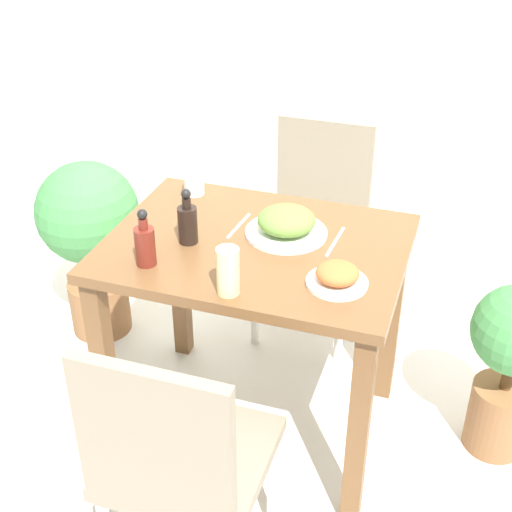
# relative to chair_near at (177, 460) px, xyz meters

# --- Properties ---
(ground_plane) EXTENTS (16.00, 16.00, 0.00)m
(ground_plane) POSITION_rel_chair_near_xyz_m (-0.02, 0.68, -0.50)
(ground_plane) COLOR silver
(dining_table) EXTENTS (0.94, 0.71, 0.77)m
(dining_table) POSITION_rel_chair_near_xyz_m (-0.02, 0.68, 0.13)
(dining_table) COLOR brown
(dining_table) RESTS_ON ground_plane
(chair_near) EXTENTS (0.42, 0.42, 0.89)m
(chair_near) POSITION_rel_chair_near_xyz_m (0.00, 0.00, 0.00)
(chair_near) COLOR gray
(chair_near) RESTS_ON ground_plane
(chair_far) EXTENTS (0.42, 0.42, 0.89)m
(chair_far) POSITION_rel_chair_near_xyz_m (0.01, 1.39, 0.00)
(chair_far) COLOR gray
(chair_far) RESTS_ON ground_plane
(food_plate) EXTENTS (0.27, 0.27, 0.09)m
(food_plate) POSITION_rel_chair_near_xyz_m (0.06, 0.76, 0.31)
(food_plate) COLOR white
(food_plate) RESTS_ON dining_table
(side_plate) EXTENTS (0.18, 0.18, 0.07)m
(side_plate) POSITION_rel_chair_near_xyz_m (0.28, 0.53, 0.30)
(side_plate) COLOR white
(side_plate) RESTS_ON dining_table
(drink_cup) EXTENTS (0.07, 0.07, 0.07)m
(drink_cup) POSITION_rel_chair_near_xyz_m (-0.34, 0.94, 0.30)
(drink_cup) COLOR white
(drink_cup) RESTS_ON dining_table
(juice_glass) EXTENTS (0.07, 0.07, 0.14)m
(juice_glass) POSITION_rel_chair_near_xyz_m (-0.00, 0.39, 0.34)
(juice_glass) COLOR beige
(juice_glass) RESTS_ON dining_table
(sauce_bottle) EXTENTS (0.06, 0.06, 0.18)m
(sauce_bottle) POSITION_rel_chair_near_xyz_m (-0.29, 0.46, 0.34)
(sauce_bottle) COLOR maroon
(sauce_bottle) RESTS_ON dining_table
(condiment_bottle) EXTENTS (0.06, 0.06, 0.18)m
(condiment_bottle) POSITION_rel_chair_near_xyz_m (-0.22, 0.62, 0.34)
(condiment_bottle) COLOR black
(condiment_bottle) RESTS_ON dining_table
(fork_utensil) EXTENTS (0.02, 0.18, 0.00)m
(fork_utensil) POSITION_rel_chair_near_xyz_m (-0.10, 0.76, 0.27)
(fork_utensil) COLOR silver
(fork_utensil) RESTS_ON dining_table
(spoon_utensil) EXTENTS (0.02, 0.19, 0.00)m
(spoon_utensil) POSITION_rel_chair_near_xyz_m (0.22, 0.76, 0.27)
(spoon_utensil) COLOR silver
(spoon_utensil) RESTS_ON dining_table
(potted_plant_left) EXTENTS (0.42, 0.42, 0.78)m
(potted_plant_left) POSITION_rel_chair_near_xyz_m (-0.84, 1.02, -0.01)
(potted_plant_left) COLOR brown
(potted_plant_left) RESTS_ON ground_plane
(potted_plant_right) EXTENTS (0.30, 0.30, 0.66)m
(potted_plant_right) POSITION_rel_chair_near_xyz_m (0.82, 0.85, -0.10)
(potted_plant_right) COLOR brown
(potted_plant_right) RESTS_ON ground_plane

